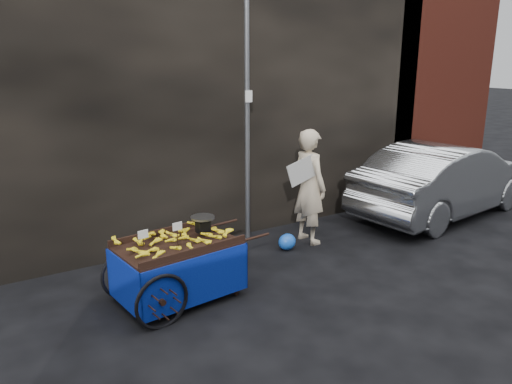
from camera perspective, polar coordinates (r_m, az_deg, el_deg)
ground at (r=7.32m, az=2.32°, el=-9.04°), size 80.00×80.00×0.00m
building_wall at (r=9.11m, az=-4.82°, el=12.07°), size 13.50×2.00×5.00m
street_pole at (r=7.98m, az=-1.01°, el=8.08°), size 0.12×0.10×4.00m
banana_cart at (r=6.33m, az=-9.31°, el=-6.61°), size 2.10×1.15×1.09m
vendor at (r=8.19m, az=6.12°, el=0.64°), size 0.81×0.71×1.90m
plastic_bag at (r=8.04m, az=3.57°, el=-5.70°), size 0.30×0.24×0.27m
parked_car at (r=10.32m, az=20.84°, el=1.39°), size 4.39×1.95×1.40m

